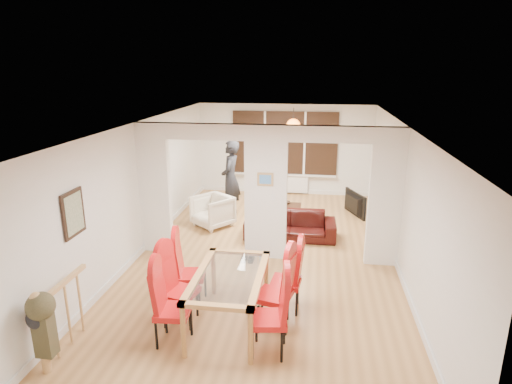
% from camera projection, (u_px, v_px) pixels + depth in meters
% --- Properties ---
extents(floor, '(5.00, 9.00, 0.01)m').
position_uv_depth(floor, '(265.00, 256.00, 8.47)').
color(floor, '#B17E47').
rests_on(floor, ground).
extents(room_walls, '(5.00, 9.00, 2.60)m').
position_uv_depth(room_walls, '(266.00, 193.00, 8.10)').
color(room_walls, silver).
rests_on(room_walls, floor).
extents(divider_wall, '(5.00, 0.18, 2.60)m').
position_uv_depth(divider_wall, '(266.00, 193.00, 8.10)').
color(divider_wall, white).
rests_on(divider_wall, floor).
extents(bay_window_blinds, '(3.00, 0.08, 1.80)m').
position_uv_depth(bay_window_blinds, '(285.00, 143.00, 12.26)').
color(bay_window_blinds, black).
rests_on(bay_window_blinds, room_walls).
extents(radiator, '(1.40, 0.08, 0.50)m').
position_uv_depth(radiator, '(284.00, 184.00, 12.56)').
color(radiator, white).
rests_on(radiator, floor).
extents(pendant_light, '(0.36, 0.36, 0.36)m').
position_uv_depth(pendant_light, '(293.00, 126.00, 10.95)').
color(pendant_light, orange).
rests_on(pendant_light, room_walls).
extents(stair_newel, '(0.40, 1.20, 1.10)m').
position_uv_depth(stair_newel, '(65.00, 310.00, 5.58)').
color(stair_newel, tan).
rests_on(stair_newel, floor).
extents(wall_poster, '(0.04, 0.52, 0.67)m').
position_uv_depth(wall_poster, '(73.00, 213.00, 6.08)').
color(wall_poster, gray).
rests_on(wall_poster, room_walls).
extents(pillar_photo, '(0.30, 0.03, 0.25)m').
position_uv_depth(pillar_photo, '(265.00, 179.00, 7.92)').
color(pillar_photo, '#4C8CD8').
rests_on(pillar_photo, divider_wall).
extents(dining_table, '(0.96, 1.71, 0.80)m').
position_uv_depth(dining_table, '(230.00, 299.00, 6.12)').
color(dining_table, '#AC773F').
rests_on(dining_table, floor).
extents(dining_chair_la, '(0.48, 0.48, 1.11)m').
position_uv_depth(dining_chair_la, '(173.00, 306.00, 5.68)').
color(dining_chair_la, '#B51313').
rests_on(dining_chair_la, floor).
extents(dining_chair_lb, '(0.55, 0.55, 1.13)m').
position_uv_depth(dining_chair_lb, '(180.00, 287.00, 6.14)').
color(dining_chair_lb, '#B51313').
rests_on(dining_chair_lb, floor).
extents(dining_chair_lc, '(0.51, 0.51, 1.11)m').
position_uv_depth(dining_chair_lc, '(190.00, 270.00, 6.66)').
color(dining_chair_lc, '#B51313').
rests_on(dining_chair_lc, floor).
extents(dining_chair_ra, '(0.52, 0.52, 1.14)m').
position_uv_depth(dining_chair_ra, '(269.00, 313.00, 5.48)').
color(dining_chair_ra, '#B51313').
rests_on(dining_chair_ra, floor).
extents(dining_chair_rb, '(0.56, 0.56, 1.15)m').
position_uv_depth(dining_chair_rb, '(274.00, 290.00, 6.03)').
color(dining_chair_rb, '#B51313').
rests_on(dining_chair_rb, floor).
extents(dining_chair_rc, '(0.47, 0.47, 1.09)m').
position_uv_depth(dining_chair_rc, '(286.00, 277.00, 6.48)').
color(dining_chair_rc, '#B51313').
rests_on(dining_chair_rc, floor).
extents(sofa, '(1.98, 0.81, 0.57)m').
position_uv_depth(sofa, '(290.00, 225.00, 9.32)').
color(sofa, black).
rests_on(sofa, floor).
extents(armchair, '(1.11, 1.12, 0.73)m').
position_uv_depth(armchair, '(213.00, 211.00, 9.97)').
color(armchair, beige).
rests_on(armchair, floor).
extents(person, '(0.70, 0.47, 1.89)m').
position_uv_depth(person, '(231.00, 178.00, 10.57)').
color(person, black).
rests_on(person, floor).
extents(television, '(1.00, 0.53, 0.59)m').
position_uv_depth(television, '(351.00, 204.00, 10.73)').
color(television, black).
rests_on(television, floor).
extents(coffee_table, '(0.95, 0.49, 0.22)m').
position_uv_depth(coffee_table, '(282.00, 209.00, 10.96)').
color(coffee_table, '#321D11').
rests_on(coffee_table, floor).
extents(bottle, '(0.07, 0.07, 0.29)m').
position_uv_depth(bottle, '(286.00, 199.00, 10.94)').
color(bottle, '#143F19').
rests_on(bottle, coffee_table).
extents(bowl, '(0.20, 0.20, 0.05)m').
position_uv_depth(bowl, '(286.00, 203.00, 11.01)').
color(bowl, '#321D11').
rests_on(bowl, coffee_table).
extents(shoes, '(0.23, 0.25, 0.10)m').
position_uv_depth(shoes, '(248.00, 259.00, 8.23)').
color(shoes, black).
rests_on(shoes, floor).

